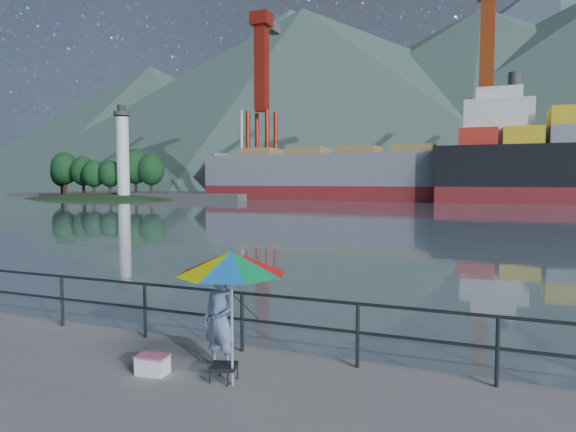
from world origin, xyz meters
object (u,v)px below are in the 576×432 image
object	(u,v)px
fisherman	(220,320)
cooler_bag	(153,365)
beach_umbrella	(232,263)
bulk_carrier	(387,173)

from	to	relation	value
fisherman	cooler_bag	bearing A→B (deg)	-140.58
beach_umbrella	fisherman	bearing A→B (deg)	134.41
fisherman	bulk_carrier	xyz separation A→B (m)	(-11.85, 72.94, 3.31)
fisherman	beach_umbrella	bearing A→B (deg)	-40.69
beach_umbrella	bulk_carrier	xyz separation A→B (m)	(-12.32, 73.43, 2.32)
beach_umbrella	bulk_carrier	world-z (taller)	bulk_carrier
fisherman	beach_umbrella	xyz separation A→B (m)	(0.48, -0.49, 0.99)
fisherman	beach_umbrella	size ratio (longest dim) A/B	0.79
cooler_bag	bulk_carrier	world-z (taller)	bulk_carrier
fisherman	bulk_carrier	size ratio (longest dim) A/B	0.03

